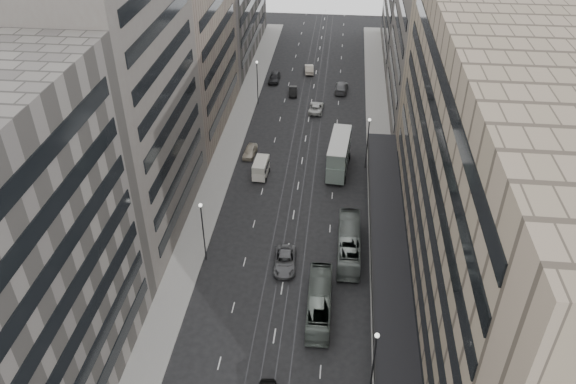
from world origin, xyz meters
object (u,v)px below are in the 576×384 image
at_px(sedan_2, 285,261).
at_px(bus_far, 349,243).
at_px(bus_near, 319,302).
at_px(double_decker, 339,154).
at_px(panel_van, 261,168).

bearing_deg(sedan_2, bus_far, 18.93).
bearing_deg(bus_near, sedan_2, -57.83).
xyz_separation_m(bus_near, double_decker, (1.19, 29.04, 1.38)).
bearing_deg(bus_near, panel_van, -69.58).
relative_size(bus_near, double_decker, 1.07).
bearing_deg(panel_van, sedan_2, -70.80).
xyz_separation_m(bus_near, panel_van, (-10.09, 26.13, 0.01)).
height_order(bus_near, sedan_2, bus_near).
xyz_separation_m(bus_far, double_decker, (-1.83, 18.97, 1.27)).
distance_m(bus_far, sedan_2, 8.17).
bearing_deg(sedan_2, panel_van, 102.57).
distance_m(bus_near, panel_van, 28.02).
bearing_deg(double_decker, bus_near, -87.75).
bearing_deg(sedan_2, bus_near, -60.86).
bearing_deg(double_decker, bus_far, -79.90).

